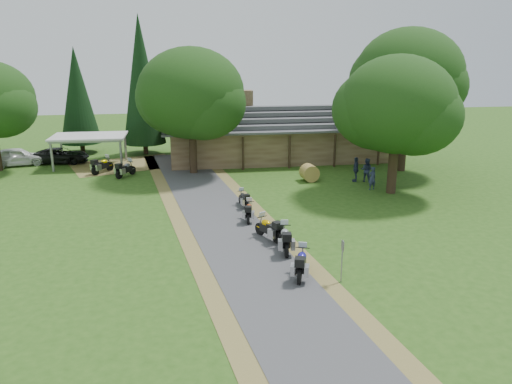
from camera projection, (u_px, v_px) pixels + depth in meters
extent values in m
plane|color=#295016|center=(255.00, 267.00, 23.49)|extent=(120.00, 120.00, 0.00)
plane|color=#434346|center=(235.00, 237.00, 27.21)|extent=(51.95, 51.95, 0.00)
imported|color=silver|center=(17.00, 154.00, 43.55)|extent=(3.87, 6.49, 2.02)
imported|color=black|center=(60.00, 152.00, 44.59)|extent=(2.84, 5.54, 2.04)
imported|color=#303956|center=(372.00, 176.00, 36.12)|extent=(0.65, 0.53, 2.00)
imported|color=#303956|center=(367.00, 168.00, 38.28)|extent=(0.75, 0.71, 2.16)
imported|color=#303956|center=(356.00, 167.00, 38.34)|extent=(0.65, 0.76, 2.24)
cylinder|color=olive|center=(309.00, 173.00, 38.62)|extent=(1.39, 1.30, 1.29)
cone|color=black|center=(142.00, 86.00, 47.02)|extent=(4.03, 4.03, 13.07)
cone|color=black|center=(78.00, 101.00, 47.86)|extent=(3.84, 3.84, 10.15)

